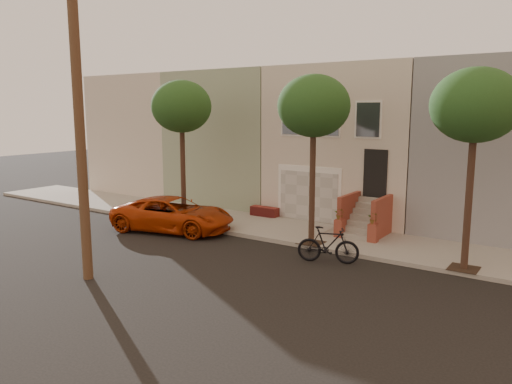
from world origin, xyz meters
The scene contains 9 objects.
ground centered at (0.00, 0.00, 0.00)m, with size 90.00×90.00×0.00m, color black.
sidewalk centered at (0.00, 5.35, 0.07)m, with size 40.00×3.70×0.15m, color gray.
house_row centered at (0.00, 11.19, 3.64)m, with size 33.10×11.70×7.00m.
tree_left centered at (-5.50, 3.90, 5.26)m, with size 2.70×2.57×6.30m.
tree_mid centered at (1.00, 3.90, 5.26)m, with size 2.70×2.57×6.30m.
tree_right centered at (6.50, 3.90, 5.26)m, with size 2.70×2.57×6.30m.
utility_pole centered at (8.00, -3.20, 5.19)m, with size 23.60×1.22×10.00m.
pickup_truck centered at (-5.08, 2.76, 0.73)m, with size 2.42×5.25×1.46m, color #B63408.
motorcycle centered at (2.42, 2.44, 0.63)m, with size 0.59×2.09×1.26m, color black.
Camera 1 is at (9.57, -12.40, 5.18)m, focal length 34.76 mm.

